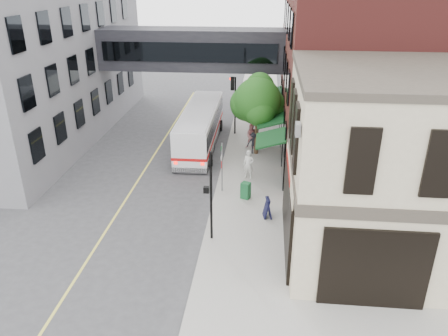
% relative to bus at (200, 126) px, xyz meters
% --- Properties ---
extents(ground, '(120.00, 120.00, 0.00)m').
position_rel_bus_xyz_m(ground, '(1.96, -14.46, -1.57)').
color(ground, '#38383A').
rests_on(ground, ground).
extents(sidewalk_main, '(4.00, 60.00, 0.15)m').
position_rel_bus_xyz_m(sidewalk_main, '(3.96, -0.46, -1.50)').
color(sidewalk_main, gray).
rests_on(sidewalk_main, ground).
extents(corner_building, '(10.19, 8.12, 8.45)m').
position_rel_bus_xyz_m(corner_building, '(10.94, -12.46, 2.64)').
color(corner_building, '#B7A98C').
rests_on(corner_building, ground).
extents(brick_building, '(13.76, 18.00, 14.00)m').
position_rel_bus_xyz_m(brick_building, '(11.94, 0.54, 5.42)').
color(brick_building, '#591E1C').
rests_on(brick_building, ground).
extents(opposite_building, '(14.00, 24.00, 14.00)m').
position_rel_bus_xyz_m(opposite_building, '(-15.04, 1.54, 5.43)').
color(opposite_building, slate).
rests_on(opposite_building, ground).
extents(skyway_bridge, '(14.00, 3.18, 3.00)m').
position_rel_bus_xyz_m(skyway_bridge, '(-1.04, 3.54, 4.93)').
color(skyway_bridge, black).
rests_on(skyway_bridge, ground).
extents(traffic_signal_near, '(0.44, 0.22, 4.60)m').
position_rel_bus_xyz_m(traffic_signal_near, '(2.33, -12.46, 1.41)').
color(traffic_signal_near, black).
rests_on(traffic_signal_near, sidewalk_main).
extents(traffic_signal_far, '(0.53, 0.28, 4.50)m').
position_rel_bus_xyz_m(traffic_signal_far, '(2.22, 2.54, 1.77)').
color(traffic_signal_far, black).
rests_on(traffic_signal_far, sidewalk_main).
extents(street_sign_pole, '(0.08, 0.75, 3.00)m').
position_rel_bus_xyz_m(street_sign_pole, '(2.36, -7.46, 0.36)').
color(street_sign_pole, gray).
rests_on(street_sign_pole, sidewalk_main).
extents(street_tree, '(3.80, 3.20, 5.60)m').
position_rel_bus_xyz_m(street_tree, '(4.16, -1.24, 2.34)').
color(street_tree, '#382619').
rests_on(street_tree, sidewalk_main).
extents(lane_marking, '(0.12, 40.00, 0.01)m').
position_rel_bus_xyz_m(lane_marking, '(-3.04, -4.46, -1.57)').
color(lane_marking, '#D8CC4C').
rests_on(lane_marking, ground).
extents(bus, '(2.57, 10.43, 2.80)m').
position_rel_bus_xyz_m(bus, '(0.00, 0.00, 0.00)').
color(bus, white).
rests_on(bus, ground).
extents(pedestrian_a, '(0.74, 0.56, 1.82)m').
position_rel_bus_xyz_m(pedestrian_a, '(3.80, -5.55, -0.51)').
color(pedestrian_a, silver).
rests_on(pedestrian_a, sidewalk_main).
extents(pedestrian_b, '(0.99, 0.83, 1.84)m').
position_rel_bus_xyz_m(pedestrian_b, '(3.81, -0.47, -0.50)').
color(pedestrian_b, pink).
rests_on(pedestrian_b, sidewalk_main).
extents(pedestrian_c, '(1.10, 0.78, 1.55)m').
position_rel_bus_xyz_m(pedestrian_c, '(3.99, -1.46, -0.64)').
color(pedestrian_c, black).
rests_on(pedestrian_c, sidewalk_main).
extents(newspaper_box, '(0.61, 0.58, 0.95)m').
position_rel_bus_xyz_m(newspaper_box, '(3.78, -8.22, -0.94)').
color(newspaper_box, '#125127').
rests_on(newspaper_box, sidewalk_main).
extents(sandwich_board, '(0.49, 0.67, 1.09)m').
position_rel_bus_xyz_m(sandwich_board, '(5.02, -10.21, -0.88)').
color(sandwich_board, black).
rests_on(sandwich_board, sidewalk_main).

